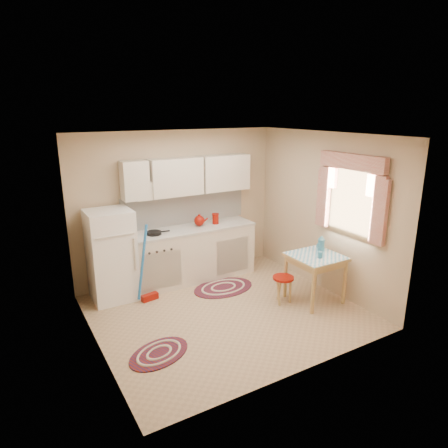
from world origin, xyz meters
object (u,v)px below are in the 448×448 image
(fridge, at_px, (111,255))
(stool, at_px, (283,290))
(table, at_px, (315,278))
(base_cabinets, at_px, (190,255))

(fridge, xyz_separation_m, stool, (2.15, -1.43, -0.49))
(stool, bearing_deg, table, -20.03)
(table, bearing_deg, base_cabinets, 128.16)
(base_cabinets, distance_m, table, 2.11)
(base_cabinets, height_order, table, base_cabinets)
(table, bearing_deg, fridge, 148.49)
(fridge, relative_size, table, 1.94)
(base_cabinets, xyz_separation_m, stool, (0.83, -1.48, -0.23))
(base_cabinets, bearing_deg, table, -51.84)
(fridge, xyz_separation_m, base_cabinets, (1.32, 0.05, -0.26))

